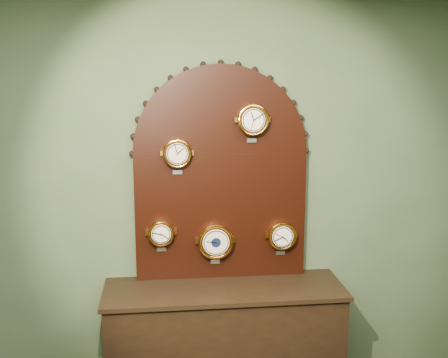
{
  "coord_description": "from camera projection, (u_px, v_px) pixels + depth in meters",
  "views": [
    {
      "loc": [
        -0.4,
        -1.25,
        2.27
      ],
      "look_at": [
        0.0,
        2.25,
        1.58
      ],
      "focal_mm": 43.65,
      "sensor_mm": 36.0,
      "label": 1
    }
  ],
  "objects": [
    {
      "name": "wall_back",
      "position": [
        220.0,
        197.0,
        3.86
      ],
      "size": [
        4.0,
        0.0,
        4.0
      ],
      "primitive_type": "plane",
      "rotation": [
        1.57,
        0.0,
        0.0
      ],
      "color": "#42563B",
      "rests_on": "ground"
    },
    {
      "name": "hygrometer",
      "position": [
        161.0,
        233.0,
        3.75
      ],
      "size": [
        0.18,
        0.08,
        0.23
      ],
      "color": "orange",
      "rests_on": "display_board"
    },
    {
      "name": "shop_counter",
      "position": [
        224.0,
        345.0,
        3.79
      ],
      "size": [
        1.6,
        0.5,
        0.8
      ],
      "primitive_type": "cube",
      "color": "black",
      "rests_on": "ground_plane"
    },
    {
      "name": "arabic_clock",
      "position": [
        253.0,
        120.0,
        3.67
      ],
      "size": [
        0.21,
        0.08,
        0.27
      ],
      "color": "orange",
      "rests_on": "display_board"
    },
    {
      "name": "roman_clock",
      "position": [
        177.0,
        153.0,
        3.65
      ],
      "size": [
        0.2,
        0.08,
        0.25
      ],
      "color": "orange",
      "rests_on": "display_board"
    },
    {
      "name": "barometer",
      "position": [
        216.0,
        241.0,
        3.8
      ],
      "size": [
        0.25,
        0.08,
        0.3
      ],
      "color": "orange",
      "rests_on": "display_board"
    },
    {
      "name": "tide_clock",
      "position": [
        282.0,
        236.0,
        3.85
      ],
      "size": [
        0.2,
        0.08,
        0.25
      ],
      "color": "orange",
      "rests_on": "display_board"
    },
    {
      "name": "display_board",
      "position": [
        221.0,
        167.0,
        3.77
      ],
      "size": [
        1.26,
        0.06,
        1.53
      ],
      "color": "black",
      "rests_on": "shop_counter"
    }
  ]
}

